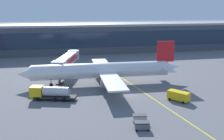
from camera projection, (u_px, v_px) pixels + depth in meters
ground_plane at (130, 95)px, 66.00m from camera, size 700.00×700.00×0.00m
apron_lead_in_line at (142, 92)px, 68.70m from camera, size 10.86×79.34×0.01m
terminal_building at (68, 38)px, 126.16m from camera, size 219.86×18.21×13.63m
main_airliner at (102, 70)px, 74.37m from camera, size 46.38×36.80×11.96m
jet_bridge at (68, 60)px, 83.69m from camera, size 9.49×21.62×6.76m
fuel_tanker at (50, 93)px, 62.24m from camera, size 11.06×5.52×3.25m
crew_van at (178, 95)px, 61.69m from camera, size 4.69×5.26×2.30m
baggage_cart_0 at (142, 125)px, 47.28m from camera, size 2.89×2.05×1.48m
baggage_cart_1 at (140, 118)px, 50.39m from camera, size 2.89×2.05×1.48m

